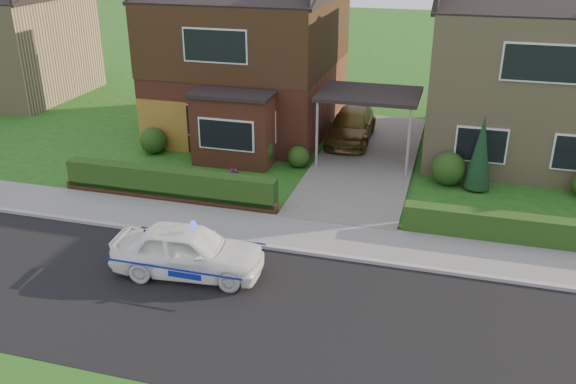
% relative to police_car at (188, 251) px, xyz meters
% --- Properties ---
extents(ground, '(120.00, 120.00, 0.00)m').
position_rel_police_car_xyz_m(ground, '(3.18, -1.20, -0.69)').
color(ground, '#185316').
rests_on(ground, ground).
extents(road, '(60.00, 6.00, 0.02)m').
position_rel_police_car_xyz_m(road, '(3.18, -1.20, -0.69)').
color(road, black).
rests_on(road, ground).
extents(kerb, '(60.00, 0.16, 0.12)m').
position_rel_police_car_xyz_m(kerb, '(3.18, 1.85, -0.63)').
color(kerb, '#9E9993').
rests_on(kerb, ground).
extents(sidewalk, '(60.00, 2.00, 0.10)m').
position_rel_police_car_xyz_m(sidewalk, '(3.18, 2.90, -0.64)').
color(sidewalk, slate).
rests_on(sidewalk, ground).
extents(driveway, '(3.80, 12.00, 0.12)m').
position_rel_police_car_xyz_m(driveway, '(3.18, 9.80, -0.63)').
color(driveway, '#666059').
rests_on(driveway, ground).
extents(house_left, '(7.50, 9.53, 7.25)m').
position_rel_police_car_xyz_m(house_left, '(-2.61, 12.70, 3.12)').
color(house_left, brown).
rests_on(house_left, ground).
extents(house_right, '(7.50, 8.06, 7.25)m').
position_rel_police_car_xyz_m(house_right, '(8.98, 12.79, 2.98)').
color(house_right, tan).
rests_on(house_right, ground).
extents(carport_link, '(3.80, 3.00, 2.77)m').
position_rel_police_car_xyz_m(carport_link, '(3.18, 9.75, 1.97)').
color(carport_link, black).
rests_on(carport_link, ground).
extents(garage_door, '(2.20, 0.10, 2.10)m').
position_rel_police_car_xyz_m(garage_door, '(-5.07, 8.76, 0.36)').
color(garage_door, olive).
rests_on(garage_door, ground).
extents(dwarf_wall, '(7.70, 0.25, 0.36)m').
position_rel_police_car_xyz_m(dwarf_wall, '(-2.62, 4.10, -0.51)').
color(dwarf_wall, brown).
rests_on(dwarf_wall, ground).
extents(hedge_left, '(7.50, 0.55, 0.90)m').
position_rel_police_car_xyz_m(hedge_left, '(-2.62, 4.25, -0.69)').
color(hedge_left, '#193912').
rests_on(hedge_left, ground).
extents(hedge_right, '(7.50, 0.55, 0.80)m').
position_rel_police_car_xyz_m(hedge_right, '(8.98, 4.15, -0.69)').
color(hedge_right, '#193912').
rests_on(hedge_right, ground).
extents(shrub_left_far, '(1.08, 1.08, 1.08)m').
position_rel_police_car_xyz_m(shrub_left_far, '(-5.32, 8.30, -0.15)').
color(shrub_left_far, '#193912').
rests_on(shrub_left_far, ground).
extents(shrub_left_mid, '(1.32, 1.32, 1.32)m').
position_rel_police_car_xyz_m(shrub_left_mid, '(-0.82, 8.10, -0.03)').
color(shrub_left_mid, '#193912').
rests_on(shrub_left_mid, ground).
extents(shrub_left_near, '(0.84, 0.84, 0.84)m').
position_rel_police_car_xyz_m(shrub_left_near, '(0.78, 8.40, -0.27)').
color(shrub_left_near, '#193912').
rests_on(shrub_left_near, ground).
extents(shrub_right_near, '(1.20, 1.20, 1.20)m').
position_rel_police_car_xyz_m(shrub_right_near, '(6.38, 8.20, -0.09)').
color(shrub_right_near, '#193912').
rests_on(shrub_right_near, ground).
extents(conifer_a, '(0.90, 0.90, 2.60)m').
position_rel_police_car_xyz_m(conifer_a, '(7.38, 8.00, 0.61)').
color(conifer_a, black).
rests_on(conifer_a, ground).
extents(neighbour_left, '(6.50, 7.00, 5.20)m').
position_rel_police_car_xyz_m(neighbour_left, '(-16.82, 14.80, 1.91)').
color(neighbour_left, tan).
rests_on(neighbour_left, ground).
extents(police_car, '(3.71, 4.17, 1.54)m').
position_rel_police_car_xyz_m(police_car, '(0.00, 0.00, 0.00)').
color(police_car, white).
rests_on(police_car, ground).
extents(driveway_car, '(1.90, 4.41, 1.26)m').
position_rel_police_car_xyz_m(driveway_car, '(2.18, 11.83, 0.07)').
color(driveway_car, brown).
rests_on(driveway_car, driveway).
extents(potted_plant_a, '(0.42, 0.36, 0.66)m').
position_rel_police_car_xyz_m(potted_plant_a, '(-1.53, 7.80, -0.36)').
color(potted_plant_a, gray).
rests_on(potted_plant_a, ground).
extents(potted_plant_b, '(0.55, 0.53, 0.78)m').
position_rel_police_car_xyz_m(potted_plant_b, '(-4.00, 5.15, -0.30)').
color(potted_plant_b, gray).
rests_on(potted_plant_b, ground).
extents(potted_plant_c, '(0.52, 0.52, 0.77)m').
position_rel_police_car_xyz_m(potted_plant_c, '(-0.82, 5.68, -0.30)').
color(potted_plant_c, gray).
rests_on(potted_plant_c, ground).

